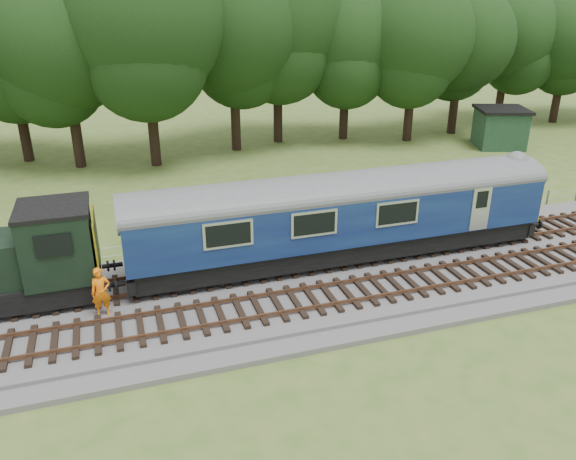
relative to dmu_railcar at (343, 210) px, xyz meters
name	(u,v)px	position (x,y,z in m)	size (l,w,h in m)	color
ground	(346,281)	(-0.33, -1.40, -2.61)	(120.00, 120.00, 0.00)	#416324
ballast	(346,277)	(-0.33, -1.40, -2.43)	(70.00, 7.00, 0.35)	#4C4C4F
track_north	(334,258)	(-0.33, 0.00, -2.19)	(67.20, 2.40, 0.21)	black
track_south	(363,290)	(-0.33, -3.00, -2.19)	(67.20, 2.40, 0.21)	black
fence	(309,239)	(-0.33, 3.10, -2.61)	(64.00, 0.12, 1.00)	#6B6054
tree_line	(230,150)	(-0.33, 20.60, -2.61)	(70.00, 8.00, 18.00)	black
dmu_railcar	(343,210)	(0.00, 0.00, 0.00)	(18.05, 2.86, 3.88)	black
worker	(101,292)	(-9.91, -1.67, -1.33)	(0.68, 0.44, 1.86)	orange
shed	(500,127)	(19.52, 15.13, -1.10)	(4.61, 4.61, 2.96)	#193722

